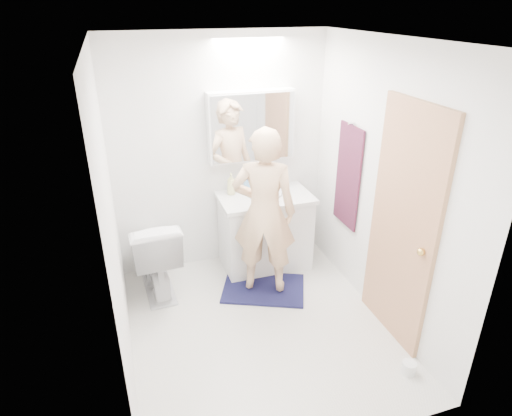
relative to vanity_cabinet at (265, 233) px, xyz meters
name	(u,v)px	position (x,y,z in m)	size (l,w,h in m)	color
floor	(259,327)	(-0.38, -0.96, -0.39)	(2.50, 2.50, 0.00)	silver
ceiling	(261,39)	(-0.38, -0.96, 2.01)	(2.50, 2.50, 0.00)	white
wall_back	(221,156)	(-0.38, 0.29, 0.81)	(2.50, 2.50, 0.00)	white
wall_front	(334,298)	(-0.38, -2.21, 0.81)	(2.50, 2.50, 0.00)	white
wall_left	(112,225)	(-1.48, -0.96, 0.81)	(2.50, 2.50, 0.00)	white
wall_right	(383,188)	(0.72, -0.96, 0.81)	(2.50, 2.50, 0.00)	white
vanity_cabinet	(265,233)	(0.00, 0.00, 0.00)	(0.90, 0.55, 0.78)	silver
countertop	(265,198)	(0.00, 0.00, 0.41)	(0.95, 0.58, 0.04)	white
sink_basin	(264,193)	(0.00, 0.03, 0.45)	(0.36, 0.36, 0.03)	silver
faucet	(259,181)	(0.00, 0.22, 0.51)	(0.02, 0.02, 0.16)	silver
medicine_cabinet	(251,126)	(-0.08, 0.21, 1.11)	(0.88, 0.14, 0.70)	white
mirror_panel	(253,128)	(-0.08, 0.13, 1.11)	(0.84, 0.01, 0.66)	silver
toilet	(154,254)	(-1.17, -0.12, 0.02)	(0.46, 0.80, 0.82)	white
bath_rug	(264,288)	(-0.17, -0.45, -0.38)	(0.80, 0.55, 0.02)	#1A1541
person	(264,213)	(-0.17, -0.45, 0.47)	(0.59, 0.39, 1.62)	#E2B487
door	(403,227)	(0.70, -1.31, 0.61)	(0.04, 0.80, 2.00)	tan
door_knob	(421,252)	(0.66, -1.61, 0.56)	(0.06, 0.06, 0.06)	gold
towel	(348,177)	(0.70, -0.41, 0.71)	(0.02, 0.42, 1.00)	#111B36
towel_hook	(352,123)	(0.68, -0.41, 1.23)	(0.02, 0.02, 0.07)	silver
soap_bottle_a	(231,184)	(-0.32, 0.15, 0.54)	(0.09, 0.09, 0.23)	beige
soap_bottle_b	(249,182)	(-0.12, 0.18, 0.52)	(0.08, 0.09, 0.19)	#5C92C7
toothbrush_cup	(281,183)	(0.24, 0.16, 0.47)	(0.10, 0.10, 0.09)	#3D5EB8
toilet_paper_roll	(409,368)	(0.55, -1.83, -0.34)	(0.11, 0.11, 0.10)	white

